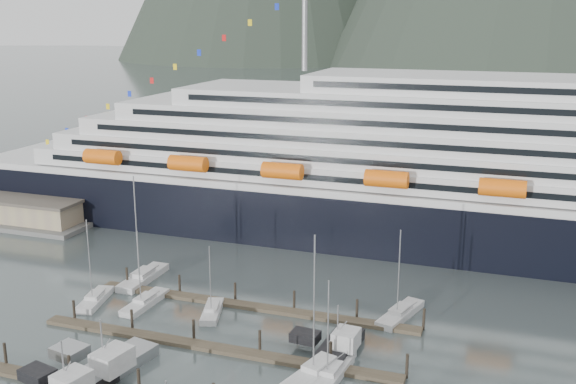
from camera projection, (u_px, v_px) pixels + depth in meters
name	position (u px, v px, depth m)	size (l,w,h in m)	color
ground	(239.00, 367.00, 79.17)	(1600.00, 1600.00, 0.00)	#44504F
cruise_ship	(523.00, 183.00, 116.68)	(210.00, 30.40, 50.30)	black
warehouse	(1.00, 204.00, 140.09)	(46.00, 20.00, 5.80)	#595956
dock_mid	(212.00, 347.00, 83.47)	(48.18, 2.28, 3.20)	#453B2C
dock_far	(252.00, 306.00, 95.34)	(48.18, 2.28, 3.20)	#453B2C
sailboat_a	(95.00, 300.00, 97.01)	(4.25, 8.92, 13.20)	#B5B5B5
sailboat_b	(145.00, 303.00, 96.13)	(2.79, 9.51, 11.87)	#B5B5B5
sailboat_d	(319.00, 371.00, 77.52)	(6.23, 12.44, 17.75)	#B5B5B5
sailboat_e	(143.00, 278.00, 105.13)	(3.02, 11.32, 17.62)	#B5B5B5
sailboat_f	(212.00, 312.00, 93.24)	(4.39, 8.08, 10.58)	#B5B5B5
sailboat_g	(400.00, 314.00, 92.37)	(5.26, 10.60, 13.27)	#B5B5B5
sailboat_h	(330.00, 375.00, 76.67)	(3.51, 9.49, 12.74)	#B5B5B5
trawler_a	(103.00, 369.00, 76.85)	(10.85, 14.87, 7.95)	#999C9F
trawler_e	(336.00, 348.00, 81.93)	(8.64, 11.34, 7.22)	black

